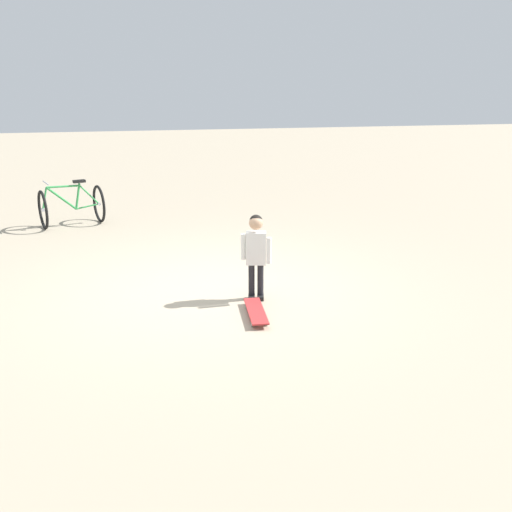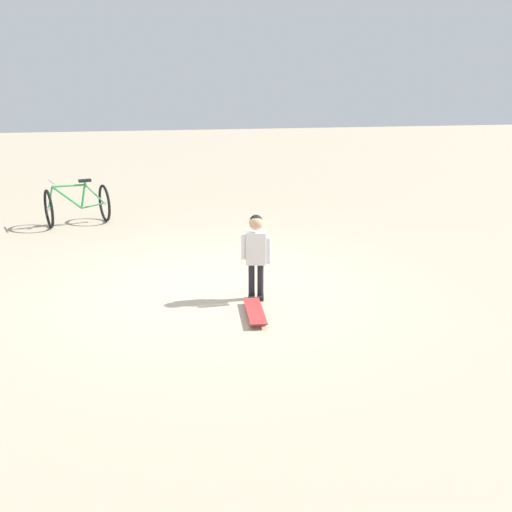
% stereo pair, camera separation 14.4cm
% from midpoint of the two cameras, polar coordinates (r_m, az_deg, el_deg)
% --- Properties ---
extents(ground_plane, '(50.00, 50.00, 0.00)m').
position_cam_midpoint_polar(ground_plane, '(7.44, -4.22, -3.21)').
color(ground_plane, tan).
extents(child_person, '(0.33, 0.28, 1.06)m').
position_cam_midpoint_polar(child_person, '(6.86, 0.60, 0.84)').
color(child_person, black).
rests_on(child_person, ground).
extents(skateboard, '(0.25, 0.79, 0.07)m').
position_cam_midpoint_polar(skateboard, '(6.53, 0.52, -5.57)').
color(skateboard, '#B22D2D').
rests_on(skateboard, ground).
extents(bicycle_far, '(1.24, 1.01, 0.85)m').
position_cam_midpoint_polar(bicycle_far, '(11.10, -17.17, 4.95)').
color(bicycle_far, black).
rests_on(bicycle_far, ground).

